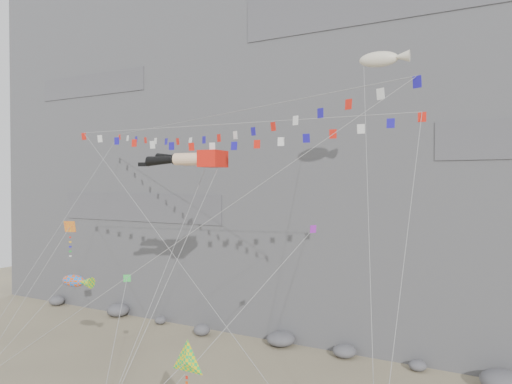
# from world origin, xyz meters

# --- Properties ---
(cliff) EXTENTS (80.00, 28.00, 50.00)m
(cliff) POSITION_xyz_m (0.00, 32.00, 25.00)
(cliff) COLOR slate
(cliff) RESTS_ON ground
(talus_boulders) EXTENTS (60.00, 3.00, 1.20)m
(talus_boulders) POSITION_xyz_m (0.00, 17.00, 0.60)
(talus_boulders) COLOR slate
(talus_boulders) RESTS_ON ground
(legs_kite) EXTENTS (6.91, 14.41, 21.11)m
(legs_kite) POSITION_xyz_m (-1.33, 5.36, 16.40)
(legs_kite) COLOR red
(legs_kite) RESTS_ON ground
(flag_banner_upper) EXTENTS (32.55, 19.55, 26.59)m
(flag_banner_upper) POSITION_xyz_m (-1.09, 7.56, 19.66)
(flag_banner_upper) COLOR red
(flag_banner_upper) RESTS_ON ground
(flag_banner_lower) EXTENTS (25.58, 7.71, 23.45)m
(flag_banner_lower) POSITION_xyz_m (1.68, 4.98, 18.66)
(flag_banner_lower) COLOR red
(flag_banner_lower) RESTS_ON ground
(harlequin_kite) EXTENTS (3.30, 8.08, 13.51)m
(harlequin_kite) POSITION_xyz_m (-11.89, 3.75, 11.28)
(harlequin_kite) COLOR red
(harlequin_kite) RESTS_ON ground
(fish_windsock) EXTENTS (4.77, 8.15, 10.81)m
(fish_windsock) POSITION_xyz_m (-10.21, 2.67, 7.39)
(fish_windsock) COLOR #EC500C
(fish_windsock) RESTS_ON ground
(delta_kite) EXTENTS (4.98, 6.42, 9.09)m
(delta_kite) POSITION_xyz_m (4.38, -2.67, 5.59)
(delta_kite) COLOR yellow
(delta_kite) RESTS_ON ground
(blimp_windsock) EXTENTS (4.96, 11.36, 25.32)m
(blimp_windsock) POSITION_xyz_m (10.87, 9.57, 22.82)
(blimp_windsock) COLOR beige
(blimp_windsock) RESTS_ON ground
(small_kite_a) EXTENTS (2.13, 14.44, 22.04)m
(small_kite_a) POSITION_xyz_m (-1.59, 8.15, 16.70)
(small_kite_a) COLOR #D54911
(small_kite_a) RESTS_ON ground
(small_kite_b) EXTENTS (8.05, 10.76, 17.39)m
(small_kite_b) POSITION_xyz_m (8.08, 4.55, 11.69)
(small_kite_b) COLOR purple
(small_kite_b) RESTS_ON ground
(small_kite_c) EXTENTS (3.84, 6.78, 11.15)m
(small_kite_c) POSITION_xyz_m (-2.47, 0.18, 8.56)
(small_kite_c) COLOR green
(small_kite_c) RESTS_ON ground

